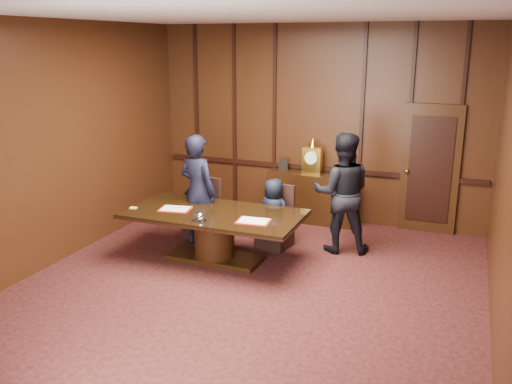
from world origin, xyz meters
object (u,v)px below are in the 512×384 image
at_px(signatory_left, 200,205).
at_px(signatory_right, 274,214).
at_px(sideboard, 311,196).
at_px(witness_left, 198,192).
at_px(witness_right, 342,193).
at_px(conference_table, 214,228).

height_order(signatory_left, signatory_right, signatory_left).
xyz_separation_m(sideboard, signatory_left, (-1.48, -1.51, 0.08)).
height_order(witness_left, witness_right, witness_right).
relative_size(witness_left, witness_right, 0.97).
relative_size(sideboard, witness_left, 0.88).
bearing_deg(signatory_right, signatory_left, 10.81).
xyz_separation_m(witness_left, witness_right, (2.13, 0.67, 0.03)).
bearing_deg(signatory_left, sideboard, -143.53).
height_order(signatory_right, witness_right, witness_right).
height_order(sideboard, signatory_left, sideboard).
xyz_separation_m(sideboard, signatory_right, (-0.18, -1.51, 0.08)).
distance_m(sideboard, conference_table, 2.46).
xyz_separation_m(signatory_right, witness_left, (-1.13, -0.38, 0.34)).
height_order(conference_table, signatory_left, signatory_left).
height_order(signatory_left, witness_right, witness_right).
distance_m(sideboard, signatory_right, 1.53).
bearing_deg(signatory_right, conference_table, 61.71).
distance_m(conference_table, signatory_right, 1.03).
height_order(sideboard, signatory_right, sideboard).
height_order(signatory_right, witness_left, witness_left).
bearing_deg(witness_right, signatory_left, -8.43).
height_order(conference_table, signatory_right, signatory_right).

